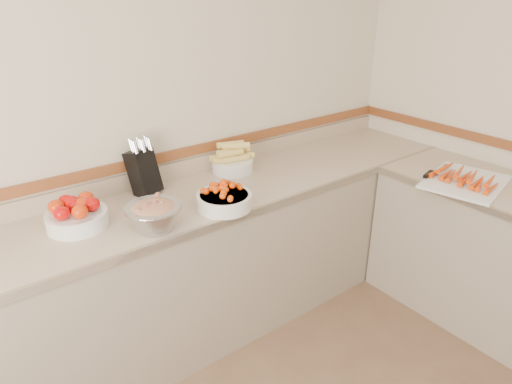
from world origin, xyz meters
TOP-DOWN VIEW (x-y plane):
  - back_wall at (0.00, 2.00)m, footprint 4.00×0.00m
  - counter_back at (0.00, 1.68)m, footprint 4.00×0.65m
  - knife_block at (-0.02, 1.90)m, footprint 0.18×0.20m
  - tomato_bowl at (-0.45, 1.73)m, footprint 0.29×0.29m
  - cherry_tomato_bowl at (0.23, 1.47)m, footprint 0.30×0.30m
  - corn_bowl at (0.56, 1.87)m, footprint 0.28×0.26m
  - rhubarb_bowl at (-0.17, 1.47)m, footprint 0.27×0.27m
  - cutting_board at (1.55, 0.87)m, footprint 0.59×0.51m

SIDE VIEW (x-z plane):
  - counter_back at x=0.00m, z-range -0.09..0.99m
  - cutting_board at x=1.55m, z-range 0.88..0.96m
  - cherry_tomato_bowl at x=0.23m, z-range 0.87..1.03m
  - tomato_bowl at x=-0.45m, z-range 0.89..1.04m
  - corn_bowl at x=0.56m, z-range 0.87..1.06m
  - rhubarb_bowl at x=-0.17m, z-range 0.90..1.06m
  - knife_block at x=-0.02m, z-range 0.87..1.20m
  - back_wall at x=0.00m, z-range -0.70..3.30m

